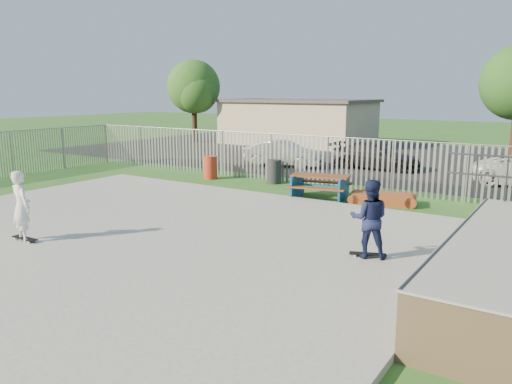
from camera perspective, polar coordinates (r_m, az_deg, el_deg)
The scene contains 16 objects.
ground at distance 13.46m, azimuth -12.73°, elevation -4.97°, with size 120.00×120.00×0.00m, color #276121.
concrete_slab at distance 13.44m, azimuth -12.74°, elevation -4.67°, with size 15.00×12.00×0.15m, color gray.
fence at distance 16.11m, azimuth 1.43°, elevation 1.64°, with size 26.04×16.02×2.00m.
picnic_table at distance 17.78m, azimuth 7.35°, elevation 0.62°, with size 2.31×2.03×0.85m.
funbox at distance 17.32m, azimuth 14.22°, elevation -0.76°, with size 2.03×1.39×0.37m.
trash_bin_red at distance 21.78m, azimuth -5.23°, elevation 2.81°, with size 0.60×0.60×0.99m, color #B5301B.
trash_bin_grey at distance 20.61m, azimuth 2.08°, elevation 2.37°, with size 0.60×0.60×0.99m, color #272729.
parking_lot at distance 29.66m, azimuth 14.66°, elevation 3.82°, with size 40.00×18.00×0.02m, color black.
car_silver at distance 25.16m, azimuth 3.17°, elevation 4.39°, with size 1.37×3.94×1.30m, color silver.
car_dark at distance 25.08m, azimuth 13.50°, elevation 4.02°, with size 1.76×4.32×1.25m, color black.
building at distance 36.39m, azimuth 4.79°, elevation 8.02°, with size 10.40×6.40×3.20m.
tree_left at distance 37.94m, azimuth -7.13°, elevation 11.83°, with size 3.92×3.92×6.06m.
skateboard_a at distance 11.36m, azimuth 12.64°, elevation -7.04°, with size 0.82×0.48×0.08m.
skateboard_b at distance 13.49m, azimuth -24.93°, elevation -4.91°, with size 0.80×0.21×0.08m.
skater_navy at distance 11.13m, azimuth 12.83°, elevation -2.99°, with size 0.84×0.66×1.73m, color #151C42.
skater_white at distance 13.30m, azimuth -25.22°, elevation -1.48°, with size 0.63×0.41×1.73m, color white.
Camera 1 is at (9.39, -8.89, 3.73)m, focal length 35.00 mm.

